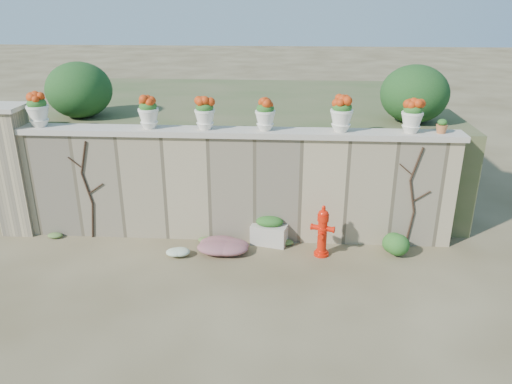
# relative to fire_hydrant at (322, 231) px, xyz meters

# --- Properties ---
(ground) EXTENTS (80.00, 80.00, 0.00)m
(ground) POSITION_rel_fire_hydrant_xyz_m (-1.63, -1.15, -0.48)
(ground) COLOR brown
(ground) RESTS_ON ground
(stone_wall) EXTENTS (8.00, 0.40, 2.00)m
(stone_wall) POSITION_rel_fire_hydrant_xyz_m (-1.63, 0.65, 0.52)
(stone_wall) COLOR tan
(stone_wall) RESTS_ON ground
(wall_cap) EXTENTS (8.10, 0.52, 0.10)m
(wall_cap) POSITION_rel_fire_hydrant_xyz_m (-1.63, 0.65, 1.57)
(wall_cap) COLOR beige
(wall_cap) RESTS_ON stone_wall
(gate_pillar) EXTENTS (0.72, 0.72, 2.48)m
(gate_pillar) POSITION_rel_fire_hydrant_xyz_m (-5.78, 0.65, 0.78)
(gate_pillar) COLOR tan
(gate_pillar) RESTS_ON ground
(raised_fill) EXTENTS (9.00, 6.00, 2.00)m
(raised_fill) POSITION_rel_fire_hydrant_xyz_m (-1.63, 3.85, 0.52)
(raised_fill) COLOR #384C23
(raised_fill) RESTS_ON ground
(back_shrub_left) EXTENTS (1.30, 1.30, 1.10)m
(back_shrub_left) POSITION_rel_fire_hydrant_xyz_m (-4.83, 1.85, 2.07)
(back_shrub_left) COLOR #143814
(back_shrub_left) RESTS_ON raised_fill
(back_shrub_right) EXTENTS (1.30, 1.30, 1.10)m
(back_shrub_right) POSITION_rel_fire_hydrant_xyz_m (1.77, 1.85, 2.07)
(back_shrub_right) COLOR #143814
(back_shrub_right) RESTS_ON raised_fill
(vine_left) EXTENTS (0.60, 0.04, 1.91)m
(vine_left) POSITION_rel_fire_hydrant_xyz_m (-4.31, 0.43, 0.51)
(vine_left) COLOR black
(vine_left) RESTS_ON ground
(vine_right) EXTENTS (0.60, 0.04, 1.91)m
(vine_right) POSITION_rel_fire_hydrant_xyz_m (1.59, 0.43, 0.51)
(vine_right) COLOR black
(vine_right) RESTS_ON ground
(fire_hydrant) EXTENTS (0.41, 0.29, 0.95)m
(fire_hydrant) POSITION_rel_fire_hydrant_xyz_m (0.00, 0.00, 0.00)
(fire_hydrant) COLOR red
(fire_hydrant) RESTS_ON ground
(planter_box) EXTENTS (0.72, 0.52, 0.54)m
(planter_box) POSITION_rel_fire_hydrant_xyz_m (-0.94, 0.40, -0.23)
(planter_box) COLOR beige
(planter_box) RESTS_ON ground
(green_shrub) EXTENTS (0.54, 0.49, 0.51)m
(green_shrub) POSITION_rel_fire_hydrant_xyz_m (1.26, 0.05, -0.22)
(green_shrub) COLOR #1E5119
(green_shrub) RESTS_ON ground
(magenta_clump) EXTENTS (0.99, 0.66, 0.26)m
(magenta_clump) POSITION_rel_fire_hydrant_xyz_m (-1.64, 0.02, -0.35)
(magenta_clump) COLOR #B2236B
(magenta_clump) RESTS_ON ground
(white_flowers) EXTENTS (0.55, 0.44, 0.20)m
(white_flowers) POSITION_rel_fire_hydrant_xyz_m (-2.50, -0.26, -0.38)
(white_flowers) COLOR white
(white_flowers) RESTS_ON ground
(urn_pot_0) EXTENTS (0.39, 0.39, 0.61)m
(urn_pot_0) POSITION_rel_fire_hydrant_xyz_m (-5.13, 0.65, 1.92)
(urn_pot_0) COLOR white
(urn_pot_0) RESTS_ON wall_cap
(urn_pot_1) EXTENTS (0.37, 0.37, 0.57)m
(urn_pot_1) POSITION_rel_fire_hydrant_xyz_m (-3.12, 0.65, 1.91)
(urn_pot_1) COLOR white
(urn_pot_1) RESTS_ON wall_cap
(urn_pot_2) EXTENTS (0.36, 0.36, 0.56)m
(urn_pot_2) POSITION_rel_fire_hydrant_xyz_m (-2.11, 0.65, 1.90)
(urn_pot_2) COLOR white
(urn_pot_2) RESTS_ON wall_cap
(urn_pot_3) EXTENTS (0.36, 0.36, 0.56)m
(urn_pot_3) POSITION_rel_fire_hydrant_xyz_m (-1.05, 0.65, 1.90)
(urn_pot_3) COLOR white
(urn_pot_3) RESTS_ON wall_cap
(urn_pot_4) EXTENTS (0.39, 0.39, 0.62)m
(urn_pot_4) POSITION_rel_fire_hydrant_xyz_m (0.27, 0.65, 1.93)
(urn_pot_4) COLOR white
(urn_pot_4) RESTS_ON wall_cap
(urn_pot_5) EXTENTS (0.37, 0.37, 0.58)m
(urn_pot_5) POSITION_rel_fire_hydrant_xyz_m (1.47, 0.65, 1.91)
(urn_pot_5) COLOR white
(urn_pot_5) RESTS_ON wall_cap
(terracotta_pot) EXTENTS (0.20, 0.20, 0.24)m
(terracotta_pot) POSITION_rel_fire_hydrant_xyz_m (1.99, 0.65, 1.73)
(terracotta_pot) COLOR #B26536
(terracotta_pot) RESTS_ON wall_cap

